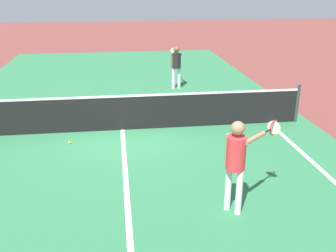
# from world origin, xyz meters

# --- Properties ---
(ground_plane) EXTENTS (60.00, 60.00, 0.00)m
(ground_plane) POSITION_xyz_m (0.00, 0.00, 0.00)
(ground_plane) COLOR brown
(court_surface_inbounds) EXTENTS (10.62, 24.40, 0.00)m
(court_surface_inbounds) POSITION_xyz_m (0.00, 0.00, 0.00)
(court_surface_inbounds) COLOR #2D7247
(court_surface_inbounds) RESTS_ON ground_plane
(line_center_service) EXTENTS (0.10, 6.40, 0.01)m
(line_center_service) POSITION_xyz_m (0.00, -3.20, 0.00)
(line_center_service) COLOR white
(line_center_service) RESTS_ON ground_plane
(net) EXTENTS (9.86, 0.09, 1.07)m
(net) POSITION_xyz_m (0.00, 0.00, 0.49)
(net) COLOR #33383D
(net) RESTS_ON ground_plane
(player_near) EXTENTS (1.08, 0.71, 1.66)m
(player_near) POSITION_xyz_m (1.82, -4.15, 1.03)
(player_near) COLOR white
(player_near) RESTS_ON ground_plane
(player_far) EXTENTS (0.42, 1.19, 1.55)m
(player_far) POSITION_xyz_m (2.10, 4.07, 0.95)
(player_far) COLOR white
(player_far) RESTS_ON ground_plane
(tennis_ball_near_net) EXTENTS (0.07, 0.07, 0.07)m
(tennis_ball_near_net) POSITION_xyz_m (-1.31, -0.78, 0.03)
(tennis_ball_near_net) COLOR #CCE033
(tennis_ball_near_net) RESTS_ON ground_plane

